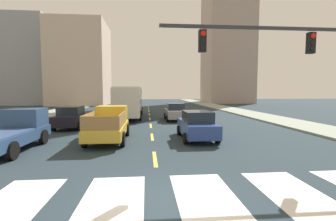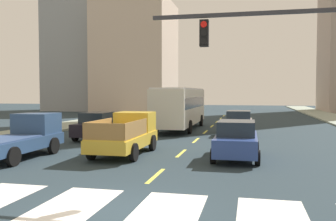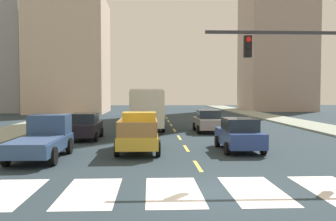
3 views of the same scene
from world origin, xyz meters
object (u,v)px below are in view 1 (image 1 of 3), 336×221
Objects in this scene: pickup_dark at (14,131)px; sedan_near_left at (72,117)px; city_bus at (129,100)px; sedan_far at (197,125)px; sedan_near_right at (175,112)px; pickup_stakebed at (109,124)px.

pickup_dark is 1.18× the size of sedan_near_left.
city_bus reaches higher than sedan_far.
city_bus is 2.45× the size of sedan_near_left.
sedan_near_left and sedan_near_right have the same top height.
sedan_near_left and sedan_far have the same top height.
pickup_stakebed is 1.18× the size of sedan_far.
sedan_near_left is 1.00× the size of sedan_near_right.
sedan_near_left is at bearing 125.88° from pickup_stakebed.
pickup_stakebed is 10.40m from sedan_near_right.
sedan_near_right is (8.76, 4.17, 0.00)m from sedan_near_left.
pickup_stakebed is 0.48× the size of city_bus.
sedan_near_right and sedan_far have the same top height.
sedan_near_right is at bearing 88.26° from sedan_far.
sedan_near_left is at bearing -156.38° from sedan_near_right.
sedan_near_right is at bearing 59.76° from pickup_stakebed.
pickup_dark is 9.82m from sedan_far.
pickup_stakebed is at bearing 25.81° from pickup_dark.
pickup_stakebed is at bearing -92.40° from city_bus.
city_bus is 13.42m from sedan_far.
city_bus reaches higher than pickup_stakebed.
sedan_far is (0.18, -9.46, 0.00)m from sedan_near_right.
sedan_near_left is (-3.67, 4.90, -0.08)m from pickup_stakebed.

